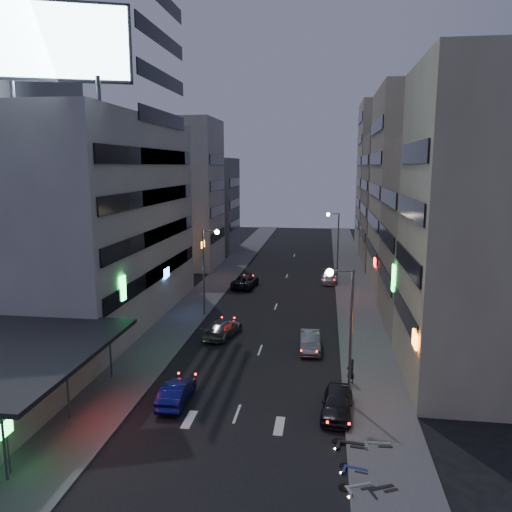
% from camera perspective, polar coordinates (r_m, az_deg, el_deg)
% --- Properties ---
extents(ground, '(180.00, 180.00, 0.00)m').
position_cam_1_polar(ground, '(26.20, -3.85, -21.61)').
color(ground, black).
rests_on(ground, ground).
extents(sidewalk_left, '(4.00, 120.00, 0.12)m').
position_cam_1_polar(sidewalk_left, '(55.03, -5.64, -4.25)').
color(sidewalk_left, '#4C4C4F').
rests_on(sidewalk_left, ground).
extents(sidewalk_right, '(4.00, 120.00, 0.12)m').
position_cam_1_polar(sidewalk_right, '(53.65, 11.27, -4.79)').
color(sidewalk_right, '#4C4C4F').
rests_on(sidewalk_right, ground).
extents(white_building, '(14.00, 24.00, 18.00)m').
position_cam_1_polar(white_building, '(47.29, -19.43, 3.84)').
color(white_building, '#BCBBB6').
rests_on(white_building, ground).
extents(grey_tower, '(10.00, 14.00, 34.00)m').
position_cam_1_polar(grey_tower, '(54.35, -27.13, 12.53)').
color(grey_tower, gray).
rests_on(grey_tower, ground).
extents(shophouse_near, '(10.00, 11.00, 20.00)m').
position_cam_1_polar(shophouse_near, '(34.07, 25.55, 2.82)').
color(shophouse_near, '#C0B596').
rests_on(shophouse_near, ground).
extents(shophouse_mid, '(11.00, 12.00, 16.00)m').
position_cam_1_polar(shophouse_mid, '(45.43, 21.67, 2.18)').
color(shophouse_mid, gray).
rests_on(shophouse_mid, ground).
extents(shophouse_far, '(10.00, 14.00, 22.00)m').
position_cam_1_polar(shophouse_far, '(57.74, 18.39, 6.96)').
color(shophouse_far, '#C0B596').
rests_on(shophouse_far, ground).
extents(far_left_a, '(11.00, 10.00, 20.00)m').
position_cam_1_polar(far_left_a, '(69.84, -8.91, 7.03)').
color(far_left_a, '#BCBBB6').
rests_on(far_left_a, ground).
extents(far_left_b, '(12.00, 10.00, 15.00)m').
position_cam_1_polar(far_left_b, '(82.63, -6.59, 5.83)').
color(far_left_b, gray).
rests_on(far_left_b, ground).
extents(far_right_a, '(11.00, 12.00, 18.00)m').
position_cam_1_polar(far_right_a, '(72.71, 16.60, 6.06)').
color(far_right_a, gray).
rests_on(far_right_a, ground).
extents(far_right_b, '(12.00, 12.00, 24.00)m').
position_cam_1_polar(far_right_b, '(86.50, 15.67, 8.71)').
color(far_right_b, '#C0B596').
rests_on(far_right_b, ground).
extents(billboard, '(9.52, 3.75, 6.20)m').
position_cam_1_polar(billboard, '(37.15, -22.34, 21.72)').
color(billboard, '#595B60').
rests_on(billboard, white_building).
extents(street_lamp_right_near, '(1.60, 0.44, 8.02)m').
position_cam_1_polar(street_lamp_right_near, '(29.03, 10.08, -6.84)').
color(street_lamp_right_near, '#595B60').
rests_on(street_lamp_right_near, sidewalk_right).
extents(street_lamp_left, '(1.60, 0.44, 8.02)m').
position_cam_1_polar(street_lamp_left, '(45.80, -5.55, -0.41)').
color(street_lamp_left, '#595B60').
rests_on(street_lamp_left, sidewalk_left).
extents(street_lamp_right_far, '(1.60, 0.44, 8.02)m').
position_cam_1_polar(street_lamp_right_far, '(62.33, 9.02, 2.36)').
color(street_lamp_right_far, '#595B60').
rests_on(street_lamp_right_far, sidewalk_right).
extents(parked_car_right_near, '(2.01, 4.32, 1.43)m').
position_cam_1_polar(parked_car_right_near, '(29.54, 9.26, -16.23)').
color(parked_car_right_near, '#232327').
rests_on(parked_car_right_near, ground).
extents(parked_car_right_mid, '(1.69, 4.29, 1.39)m').
position_cam_1_polar(parked_car_right_mid, '(38.60, 6.20, -9.67)').
color(parked_car_right_mid, gray).
rests_on(parked_car_right_mid, ground).
extents(parked_car_left, '(2.82, 5.34, 1.43)m').
position_cam_1_polar(parked_car_left, '(57.52, -1.24, -2.89)').
color(parked_car_left, '#232227').
rests_on(parked_car_left, ground).
extents(parked_car_right_far, '(1.88, 4.59, 1.33)m').
position_cam_1_polar(parked_car_right_far, '(60.49, 8.37, -2.39)').
color(parked_car_right_far, '#ABACB3').
rests_on(parked_car_right_far, ground).
extents(road_car_blue, '(1.43, 4.05, 1.33)m').
position_cam_1_polar(road_car_blue, '(30.79, -9.10, -15.17)').
color(road_car_blue, navy).
rests_on(road_car_blue, ground).
extents(road_car_silver, '(2.92, 5.13, 1.40)m').
position_cam_1_polar(road_car_silver, '(41.40, -3.87, -8.23)').
color(road_car_silver, gray).
rests_on(road_car_silver, ground).
extents(person, '(0.73, 0.71, 1.69)m').
position_cam_1_polar(person, '(33.05, 10.76, -12.82)').
color(person, black).
rests_on(person, sidewalk_right).
extents(scooter_black_a, '(1.32, 1.92, 1.12)m').
position_cam_1_polar(scooter_black_a, '(24.42, 15.36, -22.71)').
color(scooter_black_a, black).
rests_on(scooter_black_a, sidewalk_right).
extents(scooter_silver_a, '(1.27, 1.93, 1.12)m').
position_cam_1_polar(scooter_silver_a, '(24.33, 12.98, -22.73)').
color(scooter_silver_a, '#9CA0A3').
rests_on(scooter_silver_a, sidewalk_right).
extents(scooter_blue, '(0.90, 1.73, 1.01)m').
position_cam_1_polar(scooter_blue, '(25.12, 12.79, -21.72)').
color(scooter_blue, navy).
rests_on(scooter_blue, sidewalk_right).
extents(scooter_black_b, '(0.92, 2.08, 1.23)m').
position_cam_1_polar(scooter_black_b, '(26.92, 12.41, -19.09)').
color(scooter_black_b, black).
rests_on(scooter_black_b, sidewalk_right).
extents(scooter_silver_b, '(0.76, 1.97, 1.18)m').
position_cam_1_polar(scooter_silver_b, '(27.32, 15.18, -18.81)').
color(scooter_silver_b, '#95979C').
rests_on(scooter_silver_b, sidewalk_right).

